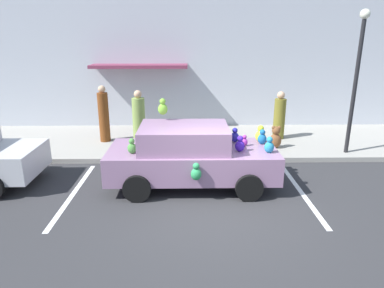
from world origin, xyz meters
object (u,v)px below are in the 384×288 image
object	(u,v)px
street_lamp_post	(357,69)
pedestrian_walking_past	(279,117)
plush_covered_car	(191,155)
pedestrian_by_lamp	(139,122)
teddy_bear_on_sidewalk	(276,138)
pedestrian_near_shopfront	(104,116)

from	to	relation	value
street_lamp_post	pedestrian_walking_past	xyz separation A→B (m)	(-1.73, 1.59, -1.78)
plush_covered_car	pedestrian_by_lamp	size ratio (longest dim) A/B	2.20
plush_covered_car	pedestrian_by_lamp	xyz separation A→B (m)	(-1.61, 2.57, 0.22)
plush_covered_car	teddy_bear_on_sidewalk	world-z (taller)	plush_covered_car
street_lamp_post	teddy_bear_on_sidewalk	bearing A→B (deg)	167.11
pedestrian_near_shopfront	pedestrian_walking_past	xyz separation A→B (m)	(6.06, 0.24, -0.13)
pedestrian_near_shopfront	plush_covered_car	bearing A→B (deg)	-49.47
street_lamp_post	pedestrian_walking_past	world-z (taller)	street_lamp_post
plush_covered_car	teddy_bear_on_sidewalk	distance (m)	3.78
teddy_bear_on_sidewalk	pedestrian_walking_past	bearing A→B (deg)	71.13
plush_covered_car	pedestrian_by_lamp	world-z (taller)	plush_covered_car
pedestrian_near_shopfront	pedestrian_by_lamp	xyz separation A→B (m)	(1.30, -0.84, -0.03)
teddy_bear_on_sidewalk	street_lamp_post	size ratio (longest dim) A/B	0.17
street_lamp_post	pedestrian_near_shopfront	world-z (taller)	street_lamp_post
street_lamp_post	pedestrian_by_lamp	size ratio (longest dim) A/B	2.24
pedestrian_near_shopfront	pedestrian_walking_past	world-z (taller)	pedestrian_near_shopfront
teddy_bear_on_sidewalk	street_lamp_post	bearing A→B (deg)	-12.89
pedestrian_near_shopfront	pedestrian_by_lamp	distance (m)	1.55
plush_covered_car	pedestrian_near_shopfront	world-z (taller)	plush_covered_car
pedestrian_walking_past	pedestrian_by_lamp	distance (m)	4.88
pedestrian_by_lamp	teddy_bear_on_sidewalk	bearing A→B (deg)	-0.32
pedestrian_walking_past	plush_covered_car	bearing A→B (deg)	-130.78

